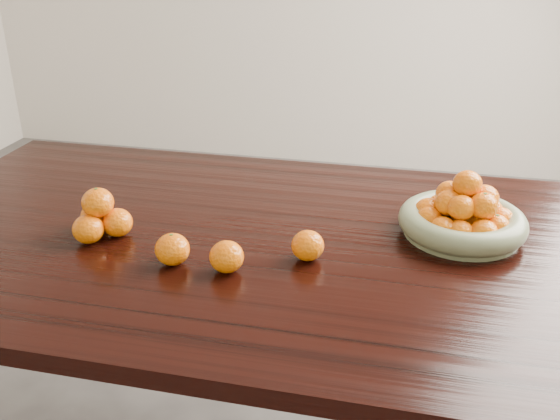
% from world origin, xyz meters
% --- Properties ---
extents(dining_table, '(2.00, 1.00, 0.75)m').
position_xyz_m(dining_table, '(0.00, 0.00, 0.66)').
color(dining_table, black).
rests_on(dining_table, ground).
extents(fruit_bowl, '(0.29, 0.29, 0.16)m').
position_xyz_m(fruit_bowl, '(0.36, 0.11, 0.79)').
color(fruit_bowl, '#6B7354').
rests_on(fruit_bowl, dining_table).
extents(orange_pyramid, '(0.13, 0.14, 0.12)m').
position_xyz_m(orange_pyramid, '(-0.45, -0.08, 0.80)').
color(orange_pyramid, orange).
rests_on(orange_pyramid, dining_table).
extents(loose_orange_0, '(0.07, 0.07, 0.07)m').
position_xyz_m(loose_orange_0, '(-0.24, -0.17, 0.78)').
color(loose_orange_0, orange).
rests_on(loose_orange_0, dining_table).
extents(loose_orange_1, '(0.07, 0.07, 0.07)m').
position_xyz_m(loose_orange_1, '(-0.12, -0.17, 0.78)').
color(loose_orange_1, orange).
rests_on(loose_orange_1, dining_table).
extents(loose_orange_2, '(0.07, 0.07, 0.07)m').
position_xyz_m(loose_orange_2, '(0.03, -0.08, 0.78)').
color(loose_orange_2, orange).
rests_on(loose_orange_2, dining_table).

